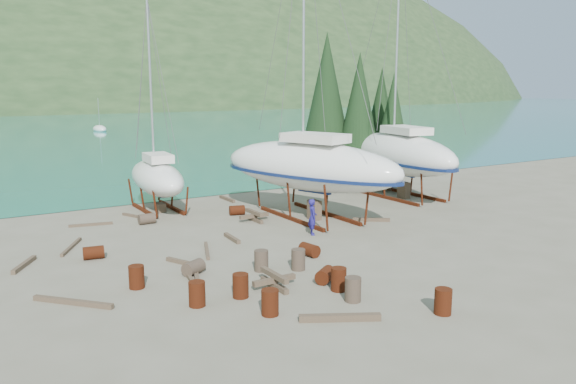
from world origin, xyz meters
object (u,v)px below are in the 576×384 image
large_sailboat_near (309,165)px  small_sailboat_shore (157,177)px  large_sailboat_far (399,153)px  worker (313,217)px

large_sailboat_near → small_sailboat_shore: size_ratio=1.50×
large_sailboat_far → small_sailboat_shore: size_ratio=1.47×
small_sailboat_shore → large_sailboat_near: bearing=-38.8°
large_sailboat_far → worker: size_ratio=10.05×
small_sailboat_shore → worker: small_sailboat_shore is taller
large_sailboat_far → small_sailboat_shore: 16.30m
large_sailboat_far → small_sailboat_shore: bearing=173.5°
large_sailboat_far → small_sailboat_shore: (-15.65, 4.46, -0.96)m
large_sailboat_near → small_sailboat_shore: large_sailboat_near is taller
large_sailboat_near → worker: (-2.00, -3.33, -2.14)m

